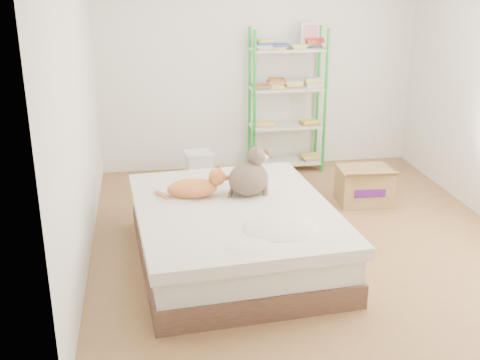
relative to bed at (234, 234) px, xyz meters
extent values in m
cube|color=olive|center=(0.68, 0.38, -0.25)|extent=(3.80, 4.20, 0.01)
cube|color=white|center=(0.68, 2.48, 1.05)|extent=(3.80, 0.01, 2.60)
cube|color=white|center=(0.68, -1.72, 1.05)|extent=(3.80, 0.01, 2.60)
cube|color=white|center=(-1.22, 0.38, 1.05)|extent=(0.01, 4.20, 2.60)
cube|color=brown|center=(0.00, 0.00, -0.16)|extent=(1.70, 2.05, 0.19)
cube|color=beige|center=(0.00, 0.00, 0.05)|extent=(1.64, 1.99, 0.21)
cube|color=silver|center=(0.00, 0.00, 0.20)|extent=(1.73, 2.09, 0.10)
cylinder|color=green|center=(0.56, 2.10, 0.60)|extent=(0.04, 0.04, 1.70)
cylinder|color=green|center=(0.56, 2.42, 0.60)|extent=(0.04, 0.04, 1.70)
cylinder|color=green|center=(1.40, 2.10, 0.60)|extent=(0.04, 0.04, 1.70)
cylinder|color=green|center=(1.40, 2.42, 0.60)|extent=(0.04, 0.04, 1.70)
cube|color=beige|center=(0.98, 2.26, -0.15)|extent=(0.86, 0.34, 0.02)
cube|color=beige|center=(0.98, 2.26, 0.30)|extent=(0.86, 0.34, 0.02)
cube|color=beige|center=(0.98, 2.26, 0.75)|extent=(0.86, 0.34, 0.02)
cube|color=beige|center=(0.98, 2.26, 1.20)|extent=(0.86, 0.34, 0.02)
cube|color=#B32930|center=(0.68, 2.26, -0.10)|extent=(0.20, 0.16, 0.09)
cube|color=#B32930|center=(1.28, 2.26, -0.10)|extent=(0.20, 0.16, 0.09)
cube|color=#B32930|center=(0.68, 2.26, 0.35)|extent=(0.20, 0.16, 0.09)
cube|color=#B32930|center=(1.28, 2.26, 0.35)|extent=(0.20, 0.16, 0.09)
cube|color=#B32930|center=(0.68, 2.26, 0.80)|extent=(0.20, 0.16, 0.09)
cube|color=#B32930|center=(0.88, 2.26, 0.80)|extent=(0.20, 0.16, 0.09)
cube|color=#B32930|center=(1.08, 2.26, 0.80)|extent=(0.20, 0.16, 0.09)
cube|color=#B32930|center=(1.28, 2.26, 0.80)|extent=(0.20, 0.16, 0.09)
cube|color=#B32930|center=(0.68, 2.26, 1.25)|extent=(0.20, 0.16, 0.09)
cube|color=#B32930|center=(0.88, 2.26, 1.25)|extent=(0.20, 0.16, 0.09)
cube|color=#B32930|center=(1.08, 2.26, 1.25)|extent=(0.20, 0.16, 0.09)
cube|color=#B32930|center=(1.28, 2.26, 1.25)|extent=(0.20, 0.16, 0.09)
cube|color=silver|center=(1.25, 2.31, 1.35)|extent=(0.22, 0.06, 0.28)
cube|color=#E9353C|center=(1.25, 2.30, 1.35)|extent=(0.17, 0.04, 0.22)
cube|color=olive|center=(1.55, 1.09, -0.07)|extent=(0.56, 0.46, 0.37)
cube|color=#4B1578|center=(1.56, 0.87, -0.07)|extent=(0.32, 0.03, 0.08)
cube|color=olive|center=(1.55, 0.88, 0.12)|extent=(0.54, 0.20, 0.12)
cube|color=white|center=(-0.10, 1.99, -0.09)|extent=(0.31, 0.28, 0.33)
cube|color=white|center=(-0.10, 1.99, 0.09)|extent=(0.34, 0.31, 0.03)
camera|label=1|loc=(-0.69, -4.52, 2.16)|focal=45.00mm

